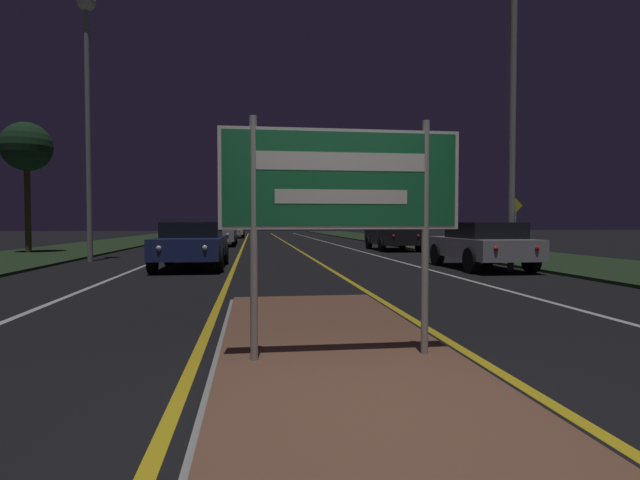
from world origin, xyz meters
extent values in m
plane|color=black|center=(0.00, 0.00, 0.00)|extent=(160.00, 160.00, 0.00)
cube|color=#999993|center=(0.00, 1.55, 0.03)|extent=(2.40, 7.95, 0.05)
cube|color=brown|center=(0.00, 1.55, 0.05)|extent=(2.28, 7.83, 0.10)
cube|color=#23381E|center=(-9.50, 20.00, 0.04)|extent=(5.00, 100.00, 0.08)
cube|color=#23381E|center=(9.50, 20.00, 0.04)|extent=(5.00, 100.00, 0.08)
cube|color=gold|center=(-1.39, 25.00, 0.00)|extent=(0.12, 70.00, 0.01)
cube|color=gold|center=(1.39, 25.00, 0.00)|extent=(0.12, 70.00, 0.01)
cube|color=silver|center=(-4.20, 25.00, 0.00)|extent=(0.12, 70.00, 0.01)
cube|color=silver|center=(4.20, 25.00, 0.00)|extent=(0.12, 70.00, 0.01)
cube|color=silver|center=(-7.20, 25.00, 0.00)|extent=(0.10, 70.00, 0.01)
cube|color=silver|center=(7.20, 25.00, 0.00)|extent=(0.10, 70.00, 0.01)
cylinder|color=#9E9E99|center=(-0.81, 1.55, 1.21)|extent=(0.07, 0.07, 2.23)
cylinder|color=#9E9E99|center=(0.81, 1.55, 1.21)|extent=(0.07, 0.07, 2.23)
cube|color=#19703D|center=(0.00, 1.55, 1.76)|extent=(2.26, 0.04, 0.93)
cube|color=white|center=(0.00, 1.53, 1.76)|extent=(2.26, 0.00, 0.93)
cube|color=#19703D|center=(0.00, 1.53, 1.76)|extent=(2.19, 0.01, 0.87)
cube|color=white|center=(0.00, 1.53, 1.93)|extent=(1.58, 0.01, 0.17)
cube|color=white|center=(0.00, 1.53, 1.60)|extent=(1.24, 0.01, 0.13)
cylinder|color=#9E9E99|center=(-6.46, 15.25, 4.38)|extent=(0.18, 0.18, 8.75)
sphere|color=#F9EAC6|center=(-6.46, 15.25, 8.94)|extent=(0.64, 0.64, 0.64)
cylinder|color=#9E9E99|center=(6.31, 10.02, 4.28)|extent=(0.18, 0.18, 8.55)
cube|color=#B7B7BC|center=(5.81, 10.83, 0.63)|extent=(1.79, 4.01, 0.56)
cube|color=black|center=(5.81, 10.59, 1.13)|extent=(1.58, 2.09, 0.46)
sphere|color=red|center=(5.26, 8.84, 0.70)|extent=(0.14, 0.14, 0.14)
sphere|color=red|center=(6.37, 8.84, 0.70)|extent=(0.14, 0.14, 0.14)
cylinder|color=black|center=(4.96, 12.07, 0.34)|extent=(0.22, 0.69, 0.69)
cylinder|color=black|center=(6.67, 12.07, 0.34)|extent=(0.22, 0.69, 0.69)
cylinder|color=black|center=(4.96, 9.59, 0.34)|extent=(0.22, 0.69, 0.69)
cylinder|color=black|center=(6.67, 9.59, 0.34)|extent=(0.22, 0.69, 0.69)
cube|color=black|center=(5.97, 20.68, 0.66)|extent=(1.86, 4.26, 0.70)
cube|color=black|center=(5.97, 20.42, 1.23)|extent=(1.64, 2.21, 0.43)
sphere|color=red|center=(5.40, 18.57, 0.75)|extent=(0.14, 0.14, 0.14)
sphere|color=red|center=(6.55, 18.57, 0.75)|extent=(0.14, 0.14, 0.14)
cylinder|color=black|center=(5.08, 22.00, 0.31)|extent=(0.22, 0.63, 0.63)
cylinder|color=black|center=(6.86, 22.00, 0.31)|extent=(0.22, 0.63, 0.63)
cylinder|color=black|center=(5.08, 19.36, 0.31)|extent=(0.22, 0.63, 0.63)
cylinder|color=black|center=(6.86, 19.36, 0.31)|extent=(0.22, 0.63, 0.63)
cube|color=navy|center=(-2.62, 12.14, 0.64)|extent=(1.85, 4.20, 0.58)
cube|color=black|center=(-2.62, 12.39, 1.15)|extent=(1.63, 2.18, 0.45)
sphere|color=white|center=(-3.19, 10.06, 0.71)|extent=(0.14, 0.14, 0.14)
sphere|color=white|center=(-2.05, 10.06, 0.71)|extent=(0.14, 0.14, 0.14)
cylinder|color=black|center=(-3.51, 10.84, 0.35)|extent=(0.22, 0.69, 0.69)
cylinder|color=black|center=(-1.74, 10.84, 0.35)|extent=(0.22, 0.69, 0.69)
cylinder|color=black|center=(-3.51, 13.44, 0.35)|extent=(0.22, 0.69, 0.69)
cylinder|color=black|center=(-1.74, 13.44, 0.35)|extent=(0.22, 0.69, 0.69)
cube|color=#B7B7BC|center=(-2.71, 26.33, 0.63)|extent=(1.75, 4.35, 0.62)
cube|color=black|center=(-2.71, 26.60, 1.17)|extent=(1.54, 2.26, 0.46)
sphere|color=white|center=(-3.26, 24.18, 0.70)|extent=(0.14, 0.14, 0.14)
sphere|color=white|center=(-2.17, 24.18, 0.70)|extent=(0.14, 0.14, 0.14)
cylinder|color=black|center=(-3.55, 24.99, 0.32)|extent=(0.22, 0.63, 0.63)
cylinder|color=black|center=(-1.88, 24.99, 0.32)|extent=(0.22, 0.63, 0.63)
cylinder|color=black|center=(-3.55, 27.68, 0.32)|extent=(0.22, 0.63, 0.63)
cylinder|color=black|center=(-1.88, 27.68, 0.32)|extent=(0.22, 0.63, 0.63)
cube|color=silver|center=(-2.52, 41.40, 0.63)|extent=(1.75, 4.45, 0.60)
cube|color=black|center=(-2.52, 41.67, 1.17)|extent=(1.54, 2.31, 0.48)
sphere|color=white|center=(-3.06, 39.19, 0.71)|extent=(0.14, 0.14, 0.14)
sphere|color=white|center=(-1.98, 39.19, 0.71)|extent=(0.14, 0.14, 0.14)
cylinder|color=black|center=(-3.36, 40.02, 0.33)|extent=(0.22, 0.66, 0.66)
cylinder|color=black|center=(-1.68, 40.02, 0.33)|extent=(0.22, 0.66, 0.66)
cylinder|color=black|center=(-3.36, 42.78, 0.33)|extent=(0.22, 0.66, 0.66)
cylinder|color=black|center=(-1.68, 42.78, 0.33)|extent=(0.22, 0.66, 0.66)
cylinder|color=#9E9E99|center=(9.89, 16.23, 1.10)|extent=(0.06, 0.06, 2.03)
cube|color=yellow|center=(9.89, 16.23, 2.05)|extent=(0.60, 0.02, 0.60)
cylinder|color=#4C3823|center=(-10.34, 19.73, 2.10)|extent=(0.24, 0.24, 4.04)
sphere|color=#19381E|center=(-10.34, 19.73, 4.58)|extent=(2.06, 2.06, 2.06)
cylinder|color=#4C3823|center=(9.04, 25.26, 1.68)|extent=(0.24, 0.24, 3.19)
sphere|color=#19381E|center=(9.04, 25.26, 3.84)|extent=(2.55, 2.55, 2.55)
camera|label=1|loc=(-0.82, -3.02, 1.36)|focal=28.00mm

